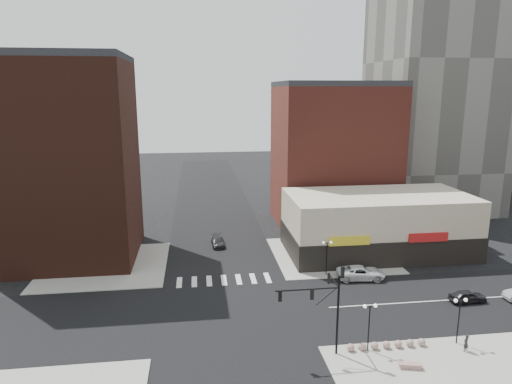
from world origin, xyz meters
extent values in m
plane|color=black|center=(0.00, 0.00, 0.00)|extent=(240.00, 240.00, 0.00)
cube|color=black|center=(0.00, 0.00, 0.01)|extent=(200.00, 14.00, 0.02)
cube|color=black|center=(0.00, 0.00, 0.01)|extent=(14.00, 200.00, 0.02)
cube|color=gray|center=(-14.50, 14.50, 0.06)|extent=(15.00, 15.00, 0.12)
cube|color=gray|center=(14.50, 14.50, 0.06)|extent=(15.00, 15.00, 0.12)
cube|color=#3A1B12|center=(-19.00, 18.50, 12.50)|extent=(16.00, 15.00, 25.00)
cube|color=#3A1B12|center=(-32.00, 34.00, 6.00)|extent=(20.00, 18.00, 12.00)
cube|color=maroon|center=(19.00, 29.50, 11.00)|extent=(18.00, 15.00, 22.00)
cube|color=beige|center=(21.00, 15.00, 4.00)|extent=(24.00, 12.00, 8.00)
cube|color=black|center=(21.00, 15.00, 1.70)|extent=(24.20, 12.20, 3.40)
cylinder|color=black|center=(8.20, -8.20, 3.50)|extent=(0.18, 0.18, 7.00)
cylinder|color=black|center=(5.60, -8.20, 6.00)|extent=(5.20, 0.11, 0.11)
cylinder|color=black|center=(7.20, -8.20, 5.30)|extent=(1.72, 0.06, 1.46)
cylinder|color=black|center=(8.20, -6.70, 6.00)|extent=(0.11, 3.00, 0.11)
cube|color=black|center=(3.40, -8.20, 5.60)|extent=(0.28, 0.18, 0.95)
sphere|color=red|center=(3.40, -8.20, 5.90)|extent=(0.16, 0.16, 0.16)
cube|color=black|center=(6.00, -8.20, 5.60)|extent=(0.28, 0.18, 0.95)
sphere|color=red|center=(6.00, -8.20, 5.90)|extent=(0.16, 0.16, 0.16)
cube|color=black|center=(8.20, -5.40, 5.60)|extent=(0.18, 0.28, 0.95)
sphere|color=red|center=(8.20, -5.40, 5.90)|extent=(0.16, 0.16, 0.16)
cube|color=black|center=(8.45, -8.20, 7.30)|extent=(0.28, 0.18, 0.95)
sphere|color=red|center=(8.45, -8.20, 7.60)|extent=(0.16, 0.16, 0.16)
cylinder|color=black|center=(11.00, -8.00, 2.12)|extent=(0.11, 0.11, 4.00)
cylinder|color=black|center=(11.00, -8.00, 4.02)|extent=(0.90, 0.06, 0.06)
sphere|color=white|center=(10.55, -8.00, 4.12)|extent=(0.32, 0.32, 0.32)
sphere|color=white|center=(11.45, -8.00, 4.12)|extent=(0.32, 0.32, 0.32)
cylinder|color=black|center=(19.00, -8.00, 2.12)|extent=(0.11, 0.11, 4.00)
cylinder|color=black|center=(19.00, -8.00, 4.02)|extent=(0.90, 0.06, 0.06)
sphere|color=white|center=(18.55, -8.00, 4.12)|extent=(0.32, 0.32, 0.32)
sphere|color=white|center=(19.45, -8.00, 4.12)|extent=(0.32, 0.32, 0.32)
cylinder|color=black|center=(12.00, 8.00, 2.12)|extent=(0.11, 0.11, 4.00)
cylinder|color=black|center=(12.00, 8.00, 4.02)|extent=(0.90, 0.06, 0.06)
sphere|color=white|center=(11.55, 8.00, 4.12)|extent=(0.32, 0.32, 0.32)
sphere|color=white|center=(12.45, 8.00, 4.12)|extent=(0.32, 0.32, 0.32)
sphere|color=#88675D|center=(9.50, -8.00, 0.44)|extent=(0.64, 0.64, 0.64)
sphere|color=#88675D|center=(10.55, -8.00, 0.44)|extent=(0.64, 0.64, 0.64)
sphere|color=#88675D|center=(11.60, -8.00, 0.44)|extent=(0.64, 0.64, 0.64)
sphere|color=#88675D|center=(12.65, -8.00, 0.44)|extent=(0.64, 0.64, 0.64)
sphere|color=#88675D|center=(13.70, -8.00, 0.44)|extent=(0.64, 0.64, 0.64)
sphere|color=#88675D|center=(14.75, -8.00, 0.44)|extent=(0.64, 0.64, 0.64)
sphere|color=#88675D|center=(15.80, -8.00, 0.44)|extent=(0.64, 0.64, 0.64)
imported|color=silver|center=(15.72, 6.50, 0.77)|extent=(5.78, 3.06, 1.55)
imported|color=black|center=(24.58, -0.65, 0.65)|extent=(3.84, 1.66, 1.29)
imported|color=black|center=(-0.19, 20.30, 0.61)|extent=(1.91, 4.31, 1.23)
imported|color=#252328|center=(19.04, -9.27, 0.88)|extent=(0.66, 0.58, 1.52)
cube|color=#9C756B|center=(13.34, -10.94, 0.27)|extent=(1.64, 0.80, 0.30)
cube|color=#9C756B|center=(13.34, -10.94, 0.47)|extent=(1.85, 0.94, 0.12)
camera|label=1|loc=(-2.85, -41.03, 21.51)|focal=32.00mm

